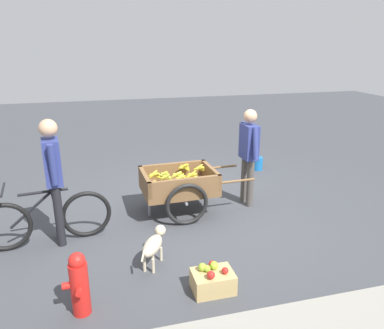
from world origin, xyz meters
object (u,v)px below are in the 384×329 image
(fruit_cart, at_px, (179,186))
(vendor_person, at_px, (249,149))
(plastic_bucket, at_px, (257,163))
(dog, at_px, (154,244))
(apple_crate, at_px, (213,280))
(bicycle, at_px, (47,219))
(fire_hydrant, at_px, (79,284))
(cyclist_person, at_px, (53,171))

(fruit_cart, bearing_deg, vendor_person, -177.69)
(plastic_bucket, bearing_deg, fruit_cart, 37.73)
(dog, xyz_separation_m, plastic_bucket, (-2.63, -2.89, -0.14))
(dog, height_order, apple_crate, dog)
(bicycle, xyz_separation_m, plastic_bucket, (-3.89, -2.05, -0.22))
(fruit_cart, height_order, apple_crate, fruit_cart)
(dog, distance_m, apple_crate, 0.85)
(bicycle, bearing_deg, dog, 146.45)
(fruit_cart, relative_size, dog, 2.81)
(vendor_person, relative_size, plastic_bucket, 5.88)
(bicycle, xyz_separation_m, fire_hydrant, (-0.44, 1.50, -0.02))
(bicycle, height_order, dog, bicycle)
(fruit_cart, height_order, vendor_person, vendor_person)
(fruit_cart, bearing_deg, dog, 65.35)
(dog, relative_size, plastic_bucket, 2.26)
(apple_crate, bearing_deg, fire_hydrant, 0.21)
(bicycle, bearing_deg, fire_hydrant, 106.33)
(bicycle, bearing_deg, fruit_cart, -165.41)
(dog, bearing_deg, vendor_person, -142.00)
(dog, bearing_deg, fruit_cart, -114.65)
(dog, bearing_deg, cyclist_person, -37.58)
(vendor_person, distance_m, plastic_bucket, 1.92)
(cyclist_person, bearing_deg, fire_hydrant, 100.76)
(fire_hydrant, bearing_deg, apple_crate, -179.79)
(fruit_cart, bearing_deg, bicycle, 14.59)
(dog, relative_size, apple_crate, 1.36)
(vendor_person, relative_size, dog, 2.60)
(fire_hydrant, height_order, apple_crate, fire_hydrant)
(bicycle, distance_m, apple_crate, 2.34)
(vendor_person, distance_m, apple_crate, 2.50)
(vendor_person, height_order, apple_crate, vendor_person)
(bicycle, distance_m, plastic_bucket, 4.41)
(bicycle, height_order, apple_crate, bicycle)
(fruit_cart, height_order, bicycle, bicycle)
(plastic_bucket, relative_size, apple_crate, 0.60)
(fruit_cart, height_order, cyclist_person, cyclist_person)
(cyclist_person, bearing_deg, plastic_bucket, -151.48)
(fruit_cart, relative_size, cyclist_person, 1.01)
(fruit_cart, distance_m, fire_hydrant, 2.45)
(dog, bearing_deg, plastic_bucket, -132.30)
(dog, relative_size, fire_hydrant, 0.89)
(bicycle, bearing_deg, apple_crate, 140.21)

